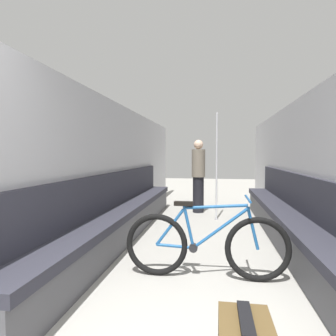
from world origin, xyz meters
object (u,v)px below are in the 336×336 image
object	(u,v)px
bicycle	(206,245)
grab_pole_near	(217,168)
bench_seat_row_right	(289,222)
bench_seat_row_left	(123,217)
passenger_standing	(198,175)

from	to	relation	value
bicycle	grab_pole_near	distance (m)	3.01
bench_seat_row_right	bicycle	world-z (taller)	bench_seat_row_right
bench_seat_row_left	grab_pole_near	world-z (taller)	grab_pole_near
bench_seat_row_left	grab_pole_near	bearing A→B (deg)	47.61
bench_seat_row_left	passenger_standing	distance (m)	2.55
bench_seat_row_right	bicycle	size ratio (longest dim) A/B	3.38
grab_pole_near	passenger_standing	xyz separation A→B (m)	(-0.40, 0.68, -0.20)
grab_pole_near	bicycle	bearing A→B (deg)	-92.34
grab_pole_near	passenger_standing	distance (m)	0.81
bicycle	bench_seat_row_right	bearing A→B (deg)	44.85
bench_seat_row_right	passenger_standing	distance (m)	2.73
bench_seat_row_left	grab_pole_near	xyz separation A→B (m)	(1.45, 1.59, 0.71)
bicycle	grab_pole_near	xyz separation A→B (m)	(0.12, 2.92, 0.69)
bench_seat_row_right	passenger_standing	bearing A→B (deg)	122.17
bench_seat_row_left	bench_seat_row_right	bearing A→B (deg)	0.00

